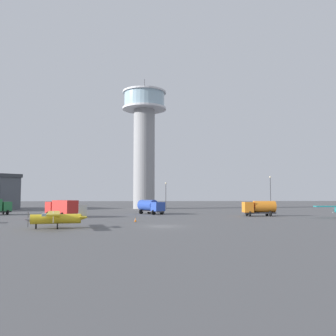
{
  "coord_description": "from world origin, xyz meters",
  "views": [
    {
      "loc": [
        -1.92,
        -48.63,
        4.07
      ],
      "look_at": [
        2.27,
        25.74,
        9.52
      ],
      "focal_mm": 39.52,
      "sensor_mm": 36.0,
      "label": 1
    }
  ],
  "objects_px": {
    "light_post_north": "(270,190)",
    "traffic_cone_near_left": "(135,220)",
    "truck_box_red": "(62,208)",
    "control_tower": "(144,135)",
    "truck_fuel_tanker_blue": "(150,206)",
    "light_post_east": "(166,193)",
    "airplane_yellow": "(57,218)",
    "truck_fuel_tanker_orange": "(259,207)"
  },
  "relations": [
    {
      "from": "control_tower",
      "to": "light_post_north",
      "type": "height_order",
      "value": "control_tower"
    },
    {
      "from": "truck_fuel_tanker_blue",
      "to": "light_post_east",
      "type": "bearing_deg",
      "value": 132.45
    },
    {
      "from": "light_post_east",
      "to": "truck_box_red",
      "type": "bearing_deg",
      "value": -122.69
    },
    {
      "from": "light_post_north",
      "to": "traffic_cone_near_left",
      "type": "bearing_deg",
      "value": -131.56
    },
    {
      "from": "truck_fuel_tanker_orange",
      "to": "light_post_north",
      "type": "distance_m",
      "value": 26.27
    },
    {
      "from": "airplane_yellow",
      "to": "light_post_east",
      "type": "relative_size",
      "value": 1.27
    },
    {
      "from": "truck_fuel_tanker_blue",
      "to": "traffic_cone_near_left",
      "type": "xyz_separation_m",
      "value": [
        -2.47,
        -22.73,
        -1.34
      ]
    },
    {
      "from": "truck_fuel_tanker_orange",
      "to": "traffic_cone_near_left",
      "type": "xyz_separation_m",
      "value": [
        -23.45,
        -14.22,
        -1.31
      ]
    },
    {
      "from": "control_tower",
      "to": "light_post_east",
      "type": "height_order",
      "value": "control_tower"
    },
    {
      "from": "truck_fuel_tanker_orange",
      "to": "light_post_east",
      "type": "bearing_deg",
      "value": -61.91
    },
    {
      "from": "control_tower",
      "to": "light_post_east",
      "type": "relative_size",
      "value": 5.25
    },
    {
      "from": "truck_fuel_tanker_blue",
      "to": "control_tower",
      "type": "bearing_deg",
      "value": 146.67
    },
    {
      "from": "truck_box_red",
      "to": "light_post_east",
      "type": "xyz_separation_m",
      "value": [
        20.75,
        32.34,
        2.81
      ]
    },
    {
      "from": "traffic_cone_near_left",
      "to": "light_post_north",
      "type": "bearing_deg",
      "value": 48.44
    },
    {
      "from": "truck_fuel_tanker_blue",
      "to": "light_post_north",
      "type": "xyz_separation_m",
      "value": [
        31.31,
        15.37,
        3.63
      ]
    },
    {
      "from": "control_tower",
      "to": "truck_fuel_tanker_orange",
      "type": "bearing_deg",
      "value": -60.55
    },
    {
      "from": "control_tower",
      "to": "truck_fuel_tanker_blue",
      "type": "bearing_deg",
      "value": -86.95
    },
    {
      "from": "truck_box_red",
      "to": "traffic_cone_near_left",
      "type": "bearing_deg",
      "value": 178.18
    },
    {
      "from": "control_tower",
      "to": "truck_fuel_tanker_orange",
      "type": "xyz_separation_m",
      "value": [
        22.67,
        -40.14,
        -20.58
      ]
    },
    {
      "from": "control_tower",
      "to": "traffic_cone_near_left",
      "type": "height_order",
      "value": "control_tower"
    },
    {
      "from": "airplane_yellow",
      "to": "traffic_cone_near_left",
      "type": "xyz_separation_m",
      "value": [
        9.27,
        10.35,
        -0.96
      ]
    },
    {
      "from": "control_tower",
      "to": "truck_fuel_tanker_orange",
      "type": "distance_m",
      "value": 50.49
    },
    {
      "from": "traffic_cone_near_left",
      "to": "truck_box_red",
      "type": "bearing_deg",
      "value": 137.65
    },
    {
      "from": "truck_fuel_tanker_blue",
      "to": "truck_box_red",
      "type": "distance_m",
      "value": 19.21
    },
    {
      "from": "airplane_yellow",
      "to": "traffic_cone_near_left",
      "type": "relative_size",
      "value": 13.35
    },
    {
      "from": "control_tower",
      "to": "traffic_cone_near_left",
      "type": "xyz_separation_m",
      "value": [
        -0.79,
        -54.37,
        -21.89
      ]
    },
    {
      "from": "airplane_yellow",
      "to": "truck_fuel_tanker_orange",
      "type": "xyz_separation_m",
      "value": [
        32.72,
        24.57,
        0.35
      ]
    },
    {
      "from": "truck_fuel_tanker_blue",
      "to": "light_post_north",
      "type": "distance_m",
      "value": 35.06
    },
    {
      "from": "light_post_north",
      "to": "truck_fuel_tanker_orange",
      "type": "bearing_deg",
      "value": -113.39
    },
    {
      "from": "light_post_north",
      "to": "truck_fuel_tanker_blue",
      "type": "bearing_deg",
      "value": -153.86
    },
    {
      "from": "truck_fuel_tanker_orange",
      "to": "traffic_cone_near_left",
      "type": "bearing_deg",
      "value": 30.99
    },
    {
      "from": "truck_fuel_tanker_orange",
      "to": "truck_box_red",
      "type": "xyz_separation_m",
      "value": [
        -37.33,
        -1.57,
        0.09
      ]
    },
    {
      "from": "airplane_yellow",
      "to": "truck_fuel_tanker_blue",
      "type": "distance_m",
      "value": 35.1
    },
    {
      "from": "truck_box_red",
      "to": "traffic_cone_near_left",
      "type": "relative_size",
      "value": 9.27
    },
    {
      "from": "airplane_yellow",
      "to": "truck_box_red",
      "type": "height_order",
      "value": "truck_box_red"
    },
    {
      "from": "truck_fuel_tanker_blue",
      "to": "truck_box_red",
      "type": "xyz_separation_m",
      "value": [
        -16.35,
        -10.08,
        0.06
      ]
    },
    {
      "from": "airplane_yellow",
      "to": "truck_fuel_tanker_orange",
      "type": "bearing_deg",
      "value": -156.25
    },
    {
      "from": "truck_box_red",
      "to": "light_post_north",
      "type": "xyz_separation_m",
      "value": [
        47.66,
        25.44,
        3.58
      ]
    },
    {
      "from": "light_post_north",
      "to": "control_tower",
      "type": "bearing_deg",
      "value": 153.75
    },
    {
      "from": "truck_fuel_tanker_blue",
      "to": "truck_fuel_tanker_orange",
      "type": "distance_m",
      "value": 22.64
    },
    {
      "from": "control_tower",
      "to": "light_post_east",
      "type": "xyz_separation_m",
      "value": [
        6.08,
        -9.38,
        -17.68
      ]
    },
    {
      "from": "truck_fuel_tanker_blue",
      "to": "truck_box_red",
      "type": "height_order",
      "value": "truck_box_red"
    }
  ]
}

